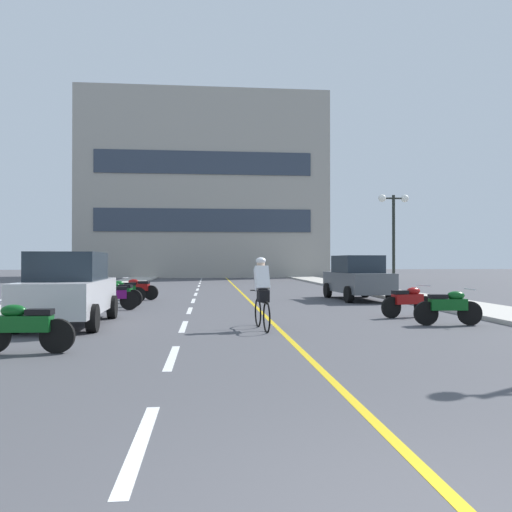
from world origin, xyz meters
name	(u,v)px	position (x,y,z in m)	size (l,w,h in m)	color
ground_plane	(239,295)	(0.00, 21.00, 0.00)	(140.00, 140.00, 0.00)	#47474C
curb_left	(94,291)	(-7.20, 24.00, 0.06)	(2.40, 72.00, 0.12)	#B7B2A8
curb_right	(370,290)	(7.20, 24.00, 0.06)	(2.40, 72.00, 0.12)	#B7B2A8
lane_dash_0	(140,443)	(-2.00, 2.00, 0.00)	(0.14, 2.20, 0.01)	silver
lane_dash_1	(172,357)	(-2.00, 6.00, 0.00)	(0.14, 2.20, 0.01)	silver
lane_dash_2	(184,326)	(-2.00, 10.00, 0.00)	(0.14, 2.20, 0.01)	silver
lane_dash_3	(190,310)	(-2.00, 14.00, 0.00)	(0.14, 2.20, 0.01)	silver
lane_dash_4	(193,301)	(-2.00, 18.00, 0.00)	(0.14, 2.20, 0.01)	silver
lane_dash_5	(196,294)	(-2.00, 22.00, 0.00)	(0.14, 2.20, 0.01)	silver
lane_dash_6	(198,290)	(-2.00, 26.00, 0.00)	(0.14, 2.20, 0.01)	silver
lane_dash_7	(199,286)	(-2.00, 30.00, 0.00)	(0.14, 2.20, 0.01)	silver
lane_dash_8	(200,283)	(-2.00, 34.00, 0.00)	(0.14, 2.20, 0.01)	silver
lane_dash_9	(201,281)	(-2.00, 38.00, 0.00)	(0.14, 2.20, 0.01)	silver
lane_dash_10	(201,279)	(-2.00, 42.00, 0.00)	(0.14, 2.20, 0.01)	silver
lane_dash_11	(202,278)	(-2.00, 46.00, 0.00)	(0.14, 2.20, 0.01)	silver
centre_line_yellow	(240,291)	(0.25, 24.00, 0.00)	(0.12, 66.00, 0.01)	gold
office_building	(205,189)	(-1.80, 49.81, 8.92)	(23.85, 9.73, 17.85)	#9E998E
street_lamp_mid	(394,220)	(7.27, 20.68, 3.53)	(1.46, 0.36, 4.60)	black
parked_car_near	(69,288)	(-4.87, 10.53, 0.92)	(2.02, 4.25, 1.82)	black
parked_car_mid	(357,278)	(4.70, 17.92, 0.92)	(2.11, 4.29, 1.82)	black
motorcycle_1	(24,326)	(-4.57, 6.60, 0.47)	(1.70, 0.60, 0.92)	black
motorcycle_2	(448,306)	(4.54, 9.61, 0.47)	(1.70, 0.60, 0.92)	black
motorcycle_3	(408,301)	(4.24, 11.43, 0.47)	(1.67, 0.71, 0.92)	black
motorcycle_4	(111,296)	(-4.51, 14.21, 0.47)	(1.66, 0.72, 0.92)	black
motorcycle_5	(119,293)	(-4.53, 15.63, 0.47)	(1.67, 0.68, 0.92)	black
motorcycle_6	(123,291)	(-4.63, 17.16, 0.47)	(1.65, 0.75, 0.92)	black
motorcycle_7	(138,288)	(-4.28, 18.75, 0.47)	(1.68, 0.66, 0.92)	black
cyclist_rider	(262,291)	(-0.15, 9.33, 0.89)	(0.43, 1.77, 1.71)	black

